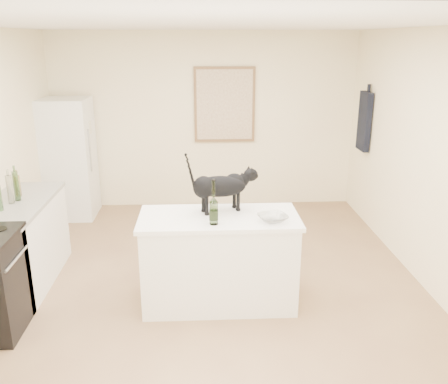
# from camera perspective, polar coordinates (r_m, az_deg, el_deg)

# --- Properties ---
(floor) EXTENTS (5.50, 5.50, 0.00)m
(floor) POSITION_cam_1_polar(r_m,az_deg,el_deg) (5.03, -1.83, -11.72)
(floor) COLOR #997851
(floor) RESTS_ON ground
(ceiling) EXTENTS (5.50, 5.50, 0.00)m
(ceiling) POSITION_cam_1_polar(r_m,az_deg,el_deg) (4.38, -2.18, 19.36)
(ceiling) COLOR white
(ceiling) RESTS_ON ground
(wall_back) EXTENTS (4.50, 0.00, 4.50)m
(wall_back) POSITION_cam_1_polar(r_m,az_deg,el_deg) (7.23, -2.35, 8.40)
(wall_back) COLOR #FFF7C5
(wall_back) RESTS_ON ground
(wall_front) EXTENTS (4.50, 0.00, 4.50)m
(wall_front) POSITION_cam_1_polar(r_m,az_deg,el_deg) (2.01, -0.64, -18.10)
(wall_front) COLOR #FFF7C5
(wall_front) RESTS_ON ground
(wall_right) EXTENTS (0.00, 5.50, 5.50)m
(wall_right) POSITION_cam_1_polar(r_m,az_deg,el_deg) (5.09, 24.27, 2.80)
(wall_right) COLOR #FFF7C5
(wall_right) RESTS_ON ground
(island_base) EXTENTS (1.44, 0.67, 0.86)m
(island_base) POSITION_cam_1_polar(r_m,az_deg,el_deg) (4.66, -0.59, -8.30)
(island_base) COLOR white
(island_base) RESTS_ON floor
(island_top) EXTENTS (1.50, 0.70, 0.04)m
(island_top) POSITION_cam_1_polar(r_m,az_deg,el_deg) (4.48, -0.61, -3.13)
(island_top) COLOR white
(island_top) RESTS_ON island_base
(left_cabinets) EXTENTS (0.60, 1.40, 0.86)m
(left_cabinets) POSITION_cam_1_polar(r_m,az_deg,el_deg) (5.45, -23.02, -5.80)
(left_cabinets) COLOR white
(left_cabinets) RESTS_ON floor
(left_countertop) EXTENTS (0.62, 1.44, 0.04)m
(left_countertop) POSITION_cam_1_polar(r_m,az_deg,el_deg) (5.30, -23.60, -1.33)
(left_countertop) COLOR gray
(left_countertop) RESTS_ON left_cabinets
(fridge) EXTENTS (0.68, 0.68, 1.70)m
(fridge) POSITION_cam_1_polar(r_m,az_deg,el_deg) (7.18, -18.06, 3.80)
(fridge) COLOR white
(fridge) RESTS_ON floor
(artwork_frame) EXTENTS (0.90, 0.03, 1.10)m
(artwork_frame) POSITION_cam_1_polar(r_m,az_deg,el_deg) (7.17, 0.07, 10.36)
(artwork_frame) COLOR brown
(artwork_frame) RESTS_ON wall_back
(artwork_canvas) EXTENTS (0.82, 0.00, 1.02)m
(artwork_canvas) POSITION_cam_1_polar(r_m,az_deg,el_deg) (7.15, 0.07, 10.34)
(artwork_canvas) COLOR beige
(artwork_canvas) RESTS_ON wall_back
(hanging_garment) EXTENTS (0.08, 0.34, 0.80)m
(hanging_garment) POSITION_cam_1_polar(r_m,az_deg,el_deg) (6.90, 16.41, 8.08)
(hanging_garment) COLOR black
(hanging_garment) RESTS_ON wall_right
(black_cat) EXTENTS (0.67, 0.39, 0.45)m
(black_cat) POSITION_cam_1_polar(r_m,az_deg,el_deg) (4.52, -0.51, 0.35)
(black_cat) COLOR black
(black_cat) RESTS_ON island_top
(wine_bottle) EXTENTS (0.08, 0.08, 0.37)m
(wine_bottle) POSITION_cam_1_polar(r_m,az_deg,el_deg) (4.22, -1.25, -1.52)
(wine_bottle) COLOR #314F1F
(wine_bottle) RESTS_ON island_top
(glass_bowl) EXTENTS (0.33, 0.33, 0.06)m
(glass_bowl) POSITION_cam_1_polar(r_m,az_deg,el_deg) (4.35, 5.81, -3.13)
(glass_bowl) COLOR silver
(glass_bowl) RESTS_ON island_top
(fridge_paper) EXTENTS (0.01, 0.14, 0.18)m
(fridge_paper) POSITION_cam_1_polar(r_m,az_deg,el_deg) (7.00, -15.68, 7.42)
(fridge_paper) COLOR silver
(fridge_paper) RESTS_ON fridge
(counter_bottle_cluster) EXTENTS (0.12, 0.50, 0.31)m
(counter_bottle_cluster) POSITION_cam_1_polar(r_m,az_deg,el_deg) (5.24, -24.08, 0.24)
(counter_bottle_cluster) COLOR brown
(counter_bottle_cluster) RESTS_ON left_countertop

